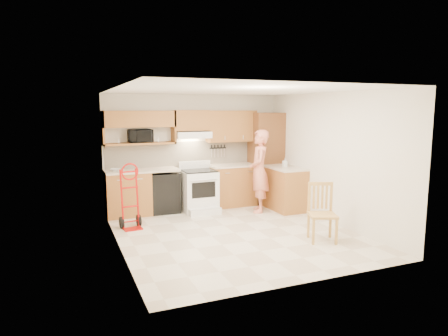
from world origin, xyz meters
TOP-DOWN VIEW (x-y plane):
  - floor at (0.00, 0.00)m, footprint 4.00×4.50m
  - ceiling at (0.00, 0.00)m, footprint 4.00×4.50m
  - wall_back at (0.00, 2.26)m, footprint 4.00×0.02m
  - wall_front at (0.00, -2.26)m, footprint 4.00×0.02m
  - wall_left at (-2.01, 0.00)m, footprint 0.02×4.50m
  - wall_right at (2.01, 0.00)m, footprint 0.02×4.50m
  - backsplash at (0.00, 2.23)m, footprint 3.92×0.03m
  - lower_cab_left at (-1.55, 1.95)m, footprint 0.90×0.60m
  - dishwasher at (-0.80, 1.95)m, footprint 0.60×0.60m
  - lower_cab_right at (0.83, 1.95)m, footprint 1.14×0.60m
  - countertop_left at (-1.25, 1.95)m, footprint 1.50×0.63m
  - countertop_right at (0.83, 1.95)m, footprint 1.14×0.63m
  - cab_return_right at (1.70, 1.15)m, footprint 0.60×1.00m
  - countertop_return at (1.70, 1.15)m, footprint 0.63×1.00m
  - pantry_tall at (1.65, 1.95)m, footprint 0.70×0.60m
  - upper_cab_left at (-1.25, 2.08)m, footprint 1.50×0.33m
  - upper_shelf_mw at (-1.25, 2.08)m, footprint 1.50×0.33m
  - upper_cab_center at (-0.12, 2.08)m, footprint 0.76×0.33m
  - upper_cab_right at (0.83, 2.08)m, footprint 1.14×0.33m
  - range_hood at (-0.12, 2.02)m, footprint 0.76×0.46m
  - knife_strip at (0.55, 2.21)m, footprint 0.40×0.05m
  - microwave at (-1.24, 2.08)m, footprint 0.49×0.33m
  - range at (-0.08, 1.67)m, footprint 0.72×0.94m
  - person at (1.09, 1.19)m, footprint 0.64×0.75m
  - hand_truck at (-1.65, 0.97)m, footprint 0.47×0.44m
  - dining_chair at (1.17, -0.95)m, footprint 0.58×0.60m
  - soap_bottle at (1.70, 1.17)m, footprint 0.10×0.10m
  - bowl at (-1.78, 1.95)m, footprint 0.26×0.26m

SIDE VIEW (x-z plane):
  - floor at x=0.00m, z-range -0.02..0.00m
  - dishwasher at x=-0.80m, z-range 0.00..0.85m
  - lower_cab_left at x=-1.55m, z-range 0.00..0.90m
  - lower_cab_right at x=0.83m, z-range 0.00..0.90m
  - cab_return_right at x=1.70m, z-range 0.00..0.90m
  - dining_chair at x=1.17m, z-range 0.00..0.97m
  - range at x=-0.08m, z-range 0.00..1.05m
  - hand_truck at x=-1.65m, z-range 0.00..1.10m
  - person at x=1.09m, z-range 0.00..1.75m
  - countertop_left at x=-1.25m, z-range 0.90..0.94m
  - countertop_right at x=0.83m, z-range 0.90..0.94m
  - countertop_return at x=1.70m, z-range 0.90..0.94m
  - bowl at x=-1.78m, z-range 0.94..0.99m
  - soap_bottle at x=1.70m, z-range 0.94..1.13m
  - pantry_tall at x=1.65m, z-range 0.00..2.10m
  - backsplash at x=0.00m, z-range 0.92..1.48m
  - knife_strip at x=0.55m, z-range 1.09..1.39m
  - wall_back at x=0.00m, z-range 0.00..2.50m
  - wall_front at x=0.00m, z-range 0.00..2.50m
  - wall_left at x=-2.01m, z-range 0.00..2.50m
  - wall_right at x=2.01m, z-range 0.00..2.50m
  - upper_shelf_mw at x=-1.25m, z-range 1.45..1.49m
  - microwave at x=-1.24m, z-range 1.49..1.76m
  - range_hood at x=-0.12m, z-range 1.56..1.70m
  - upper_cab_right at x=0.83m, z-range 1.45..2.15m
  - upper_cab_center at x=-0.12m, z-range 1.72..2.16m
  - upper_cab_left at x=-1.25m, z-range 1.81..2.15m
  - ceiling at x=0.00m, z-range 2.50..2.52m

